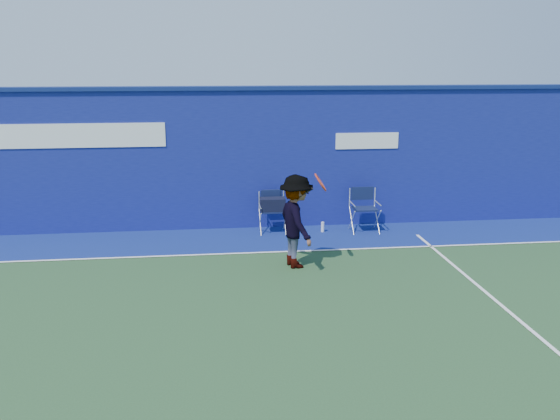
{
  "coord_description": "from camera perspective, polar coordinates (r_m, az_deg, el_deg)",
  "views": [
    {
      "loc": [
        0.2,
        -7.64,
        3.61
      ],
      "look_at": [
        1.4,
        2.6,
        1.0
      ],
      "focal_mm": 38.0,
      "sensor_mm": 36.0,
      "label": 1
    }
  ],
  "objects": [
    {
      "name": "court_lines",
      "position": [
        8.99,
        -7.5,
        -9.5
      ],
      "size": [
        24.0,
        12.0,
        0.01
      ],
      "color": "white",
      "rests_on": "out_of_bounds_strip"
    },
    {
      "name": "stadium_wall",
      "position": [
        13.0,
        -7.51,
        4.97
      ],
      "size": [
        24.0,
        0.5,
        3.08
      ],
      "color": "navy",
      "rests_on": "ground"
    },
    {
      "name": "out_of_bounds_strip",
      "position": [
        12.28,
        -7.32,
        -2.99
      ],
      "size": [
        24.0,
        1.8,
        0.01
      ],
      "primitive_type": "cube",
      "color": "navy",
      "rests_on": "ground"
    },
    {
      "name": "water_bottle",
      "position": [
        12.83,
        4.12,
        -1.65
      ],
      "size": [
        0.07,
        0.07,
        0.23
      ],
      "primitive_type": "cylinder",
      "color": "white",
      "rests_on": "ground"
    },
    {
      "name": "tennis_player",
      "position": [
        10.51,
        1.59,
        -1.09
      ],
      "size": [
        0.96,
        1.19,
        1.72
      ],
      "color": "#EA4738",
      "rests_on": "ground"
    },
    {
      "name": "ground",
      "position": [
        8.45,
        -7.54,
        -11.21
      ],
      "size": [
        80.0,
        80.0,
        0.0
      ],
      "primitive_type": "plane",
      "color": "#264725",
      "rests_on": "ground"
    },
    {
      "name": "directors_chair_left",
      "position": [
        12.69,
        -0.73,
        -0.53
      ],
      "size": [
        0.53,
        0.49,
        0.9
      ],
      "color": "silver",
      "rests_on": "ground"
    },
    {
      "name": "directors_chair_right",
      "position": [
        12.93,
        8.11,
        -0.79
      ],
      "size": [
        0.56,
        0.5,
        0.94
      ],
      "color": "silver",
      "rests_on": "ground"
    }
  ]
}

